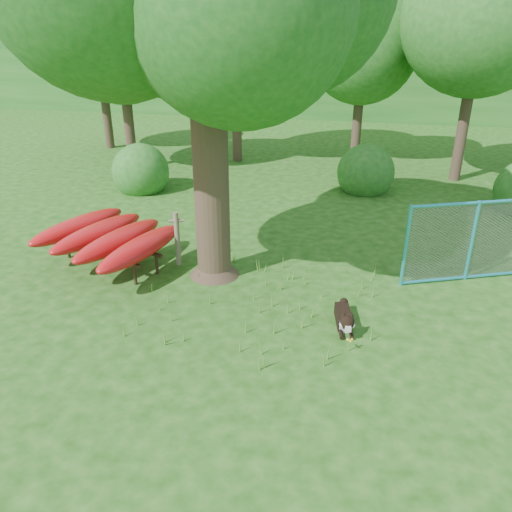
# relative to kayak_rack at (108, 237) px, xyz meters

# --- Properties ---
(ground) EXTENTS (80.00, 80.00, 0.00)m
(ground) POSITION_rel_kayak_rack_xyz_m (3.29, -2.14, -0.69)
(ground) COLOR #17470E
(ground) RESTS_ON ground
(wooden_post) EXTENTS (0.33, 0.18, 1.22)m
(wooden_post) POSITION_rel_kayak_rack_xyz_m (1.43, 0.38, -0.04)
(wooden_post) COLOR #69604F
(wooden_post) RESTS_ON ground
(kayak_rack) EXTENTS (3.20, 3.46, 0.90)m
(kayak_rack) POSITION_rel_kayak_rack_xyz_m (0.00, 0.00, 0.00)
(kayak_rack) COLOR black
(kayak_rack) RESTS_ON ground
(husky_dog) EXTENTS (0.41, 1.08, 0.48)m
(husky_dog) POSITION_rel_kayak_rack_xyz_m (5.18, -1.40, -0.52)
(husky_dog) COLOR black
(husky_dog) RESTS_ON ground
(fence_section) EXTENTS (2.74, 1.24, 2.87)m
(fence_section) POSITION_rel_kayak_rack_xyz_m (7.53, 1.01, 0.18)
(fence_section) COLOR #289DBC
(fence_section) RESTS_ON ground
(wildflower_clump) EXTENTS (0.11, 0.10, 0.24)m
(wildflower_clump) POSITION_rel_kayak_rack_xyz_m (5.30, -2.10, -0.49)
(wildflower_clump) COLOR #588E2E
(wildflower_clump) RESTS_ON ground
(bg_tree_a) EXTENTS (4.40, 4.40, 6.70)m
(bg_tree_a) POSITION_rel_kayak_rack_xyz_m (-3.21, 7.86, 3.80)
(bg_tree_a) COLOR #37281E
(bg_tree_a) RESTS_ON ground
(bg_tree_b) EXTENTS (5.20, 5.20, 8.22)m
(bg_tree_b) POSITION_rel_kayak_rack_xyz_m (0.29, 9.86, 4.92)
(bg_tree_b) COLOR #37281E
(bg_tree_b) RESTS_ON ground
(bg_tree_c) EXTENTS (4.00, 4.00, 6.12)m
(bg_tree_c) POSITION_rel_kayak_rack_xyz_m (4.79, 10.86, 3.42)
(bg_tree_c) COLOR #37281E
(bg_tree_c) RESTS_ON ground
(bg_tree_d) EXTENTS (4.80, 4.80, 7.50)m
(bg_tree_d) POSITION_rel_kayak_rack_xyz_m (8.29, 8.86, 4.40)
(bg_tree_d) COLOR #37281E
(bg_tree_d) RESTS_ON ground
(bg_tree_f) EXTENTS (3.60, 3.60, 5.55)m
(bg_tree_f) POSITION_rel_kayak_rack_xyz_m (-5.71, 10.86, 3.04)
(bg_tree_f) COLOR #37281E
(bg_tree_f) RESTS_ON ground
(shrub_left) EXTENTS (1.80, 1.80, 1.80)m
(shrub_left) POSITION_rel_kayak_rack_xyz_m (-1.71, 5.36, -0.69)
(shrub_left) COLOR #20601F
(shrub_left) RESTS_ON ground
(shrub_mid) EXTENTS (1.80, 1.80, 1.80)m
(shrub_mid) POSITION_rel_kayak_rack_xyz_m (5.29, 6.86, -0.69)
(shrub_mid) COLOR #20601F
(shrub_mid) RESTS_ON ground
(wooded_hillside) EXTENTS (80.00, 12.00, 6.00)m
(wooded_hillside) POSITION_rel_kayak_rack_xyz_m (3.29, 25.86, 2.31)
(wooded_hillside) COLOR #20601F
(wooded_hillside) RESTS_ON ground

